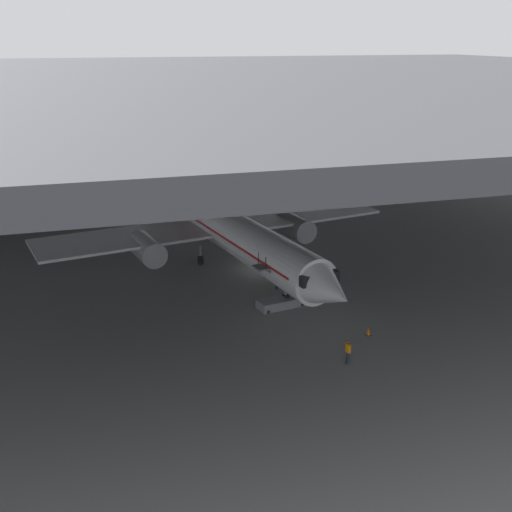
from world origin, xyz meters
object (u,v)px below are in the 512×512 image
object	(u,v)px
traffic_cone_orange	(368,331)
airplane_distant	(12,184)
airplane_main	(233,232)
crew_worker_near_nose	(348,351)
crew_worker_by_stairs	(277,278)
boarding_stairs	(280,298)

from	to	relation	value
traffic_cone_orange	airplane_distant	bearing A→B (deg)	121.14
airplane_main	crew_worker_near_nose	size ratio (longest dim) A/B	21.08
airplane_main	traffic_cone_orange	xyz separation A→B (m)	(5.75, -16.27, -3.10)
airplane_main	crew_worker_by_stairs	size ratio (longest dim) A/B	20.18
boarding_stairs	crew_worker_by_stairs	bearing A→B (deg)	76.34
airplane_main	airplane_distant	xyz separation A→B (m)	(-20.58, 27.30, -0.19)
crew_worker_by_stairs	airplane_distant	xyz separation A→B (m)	(-22.75, 33.51, 2.19)
boarding_stairs	traffic_cone_orange	world-z (taller)	boarding_stairs
boarding_stairs	crew_worker_near_nose	distance (m)	10.00
airplane_main	crew_worker_by_stairs	world-z (taller)	airplane_main
crew_worker_by_stairs	traffic_cone_orange	bearing A→B (deg)	-70.46
crew_worker_near_nose	traffic_cone_orange	size ratio (longest dim) A/B	2.79
airplane_distant	traffic_cone_orange	xyz separation A→B (m)	(26.33, -43.57, -2.91)
crew_worker_by_stairs	airplane_distant	bearing A→B (deg)	124.18
crew_worker_by_stairs	traffic_cone_orange	world-z (taller)	crew_worker_by_stairs
crew_worker_by_stairs	airplane_distant	distance (m)	40.56
airplane_main	airplane_distant	world-z (taller)	airplane_main
airplane_main	boarding_stairs	size ratio (longest dim) A/B	7.69
airplane_distant	crew_worker_by_stairs	bearing A→B (deg)	-55.82
boarding_stairs	crew_worker_by_stairs	distance (m)	3.68
airplane_distant	traffic_cone_orange	world-z (taller)	airplane_distant
crew_worker_near_nose	boarding_stairs	bearing A→B (deg)	97.35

